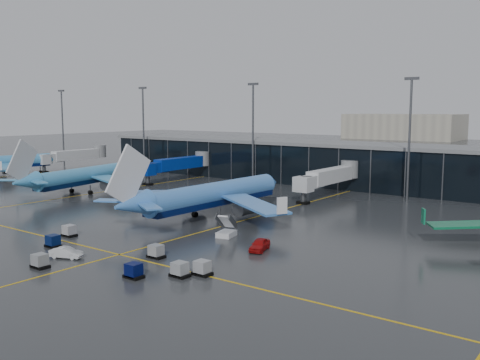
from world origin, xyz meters
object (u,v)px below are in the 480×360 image
Objects in this scene: airliner_arkefly at (86,166)px; baggage_carts at (115,255)px; airliner_klm_near at (215,181)px; mobile_airstair at (226,231)px; service_van_white at (66,253)px; service_van_red at (260,245)px.

airliner_arkefly is 1.31× the size of baggage_carts.
airliner_klm_near is 15.73m from mobile_airstair.
baggage_carts is 8.41× the size of mobile_airstair.
mobile_airstair is at bearing -42.27° from airliner_klm_near.
airliner_klm_near is 9.85× the size of service_van_white.
airliner_arkefly is at bearing 146.81° from service_van_red.
mobile_airstair is at bearing -45.63° from service_van_white.
service_van_red is at bearing -34.25° from airliner_klm_near.
airliner_arkefly is 9.27× the size of service_van_white.
baggage_carts is (7.61, -28.76, -5.79)m from airliner_klm_near.
airliner_arkefly is 8.45× the size of service_van_red.
service_van_white is (1.49, -31.62, -5.83)m from airliner_klm_near.
airliner_arkefly is 54.48m from mobile_airstair.
airliner_klm_near is (41.69, -4.28, 0.38)m from airliner_arkefly.
mobile_airstair reaches higher than baggage_carts.
mobile_airstair is 0.84× the size of service_van_white.
baggage_carts is 6.44× the size of service_van_red.
service_van_white is at bearing -50.97° from airliner_arkefly.
airliner_arkefly is at bearing 175.46° from airliner_klm_near.
service_van_white is (-9.10, -21.54, -0.06)m from mobile_airstair.
service_van_red is (19.19, -13.72, -5.74)m from airliner_klm_near.
baggage_carts reaches higher than service_van_red.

